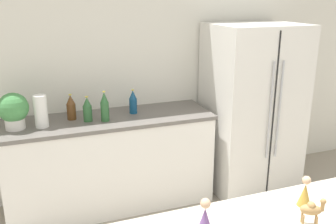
{
  "coord_description": "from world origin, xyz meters",
  "views": [
    {
      "loc": [
        -1.09,
        -0.86,
        1.98
      ],
      "look_at": [
        -0.27,
        1.36,
        1.23
      ],
      "focal_mm": 40.0,
      "sensor_mm": 36.0,
      "label": 1
    }
  ],
  "objects": [
    {
      "name": "wall_back",
      "position": [
        0.0,
        2.73,
        1.27
      ],
      "size": [
        8.0,
        0.06,
        2.55
      ],
      "color": "silver",
      "rests_on": "ground_plane"
    },
    {
      "name": "back_counter",
      "position": [
        -0.48,
        2.4,
        0.45
      ],
      "size": [
        1.93,
        0.63,
        0.89
      ],
      "color": "white",
      "rests_on": "ground_plane"
    },
    {
      "name": "refrigerator",
      "position": [
        0.99,
        2.31,
        0.85
      ],
      "size": [
        0.88,
        0.77,
        1.71
      ],
      "color": "silver",
      "rests_on": "ground_plane"
    },
    {
      "name": "potted_plant",
      "position": [
        -1.27,
        2.37,
        1.06
      ],
      "size": [
        0.25,
        0.25,
        0.31
      ],
      "color": "silver",
      "rests_on": "back_counter"
    },
    {
      "name": "paper_towel_roll",
      "position": [
        -1.06,
        2.34,
        1.03
      ],
      "size": [
        0.11,
        0.11,
        0.28
      ],
      "color": "white",
      "rests_on": "back_counter"
    },
    {
      "name": "back_bottle_0",
      "position": [
        -0.23,
        2.45,
        1.0
      ],
      "size": [
        0.07,
        0.07,
        0.23
      ],
      "color": "navy",
      "rests_on": "back_counter"
    },
    {
      "name": "back_bottle_1",
      "position": [
        -0.67,
        2.36,
        1.0
      ],
      "size": [
        0.08,
        0.08,
        0.23
      ],
      "color": "#2D6033",
      "rests_on": "back_counter"
    },
    {
      "name": "back_bottle_2",
      "position": [
        -0.52,
        2.31,
        1.02
      ],
      "size": [
        0.08,
        0.08,
        0.27
      ],
      "color": "#2D6033",
      "rests_on": "back_counter"
    },
    {
      "name": "back_bottle_3",
      "position": [
        -0.8,
        2.46,
        1.01
      ],
      "size": [
        0.08,
        0.08,
        0.24
      ],
      "color": "brown",
      "rests_on": "back_counter"
    },
    {
      "name": "camel_figurine",
      "position": [
        -0.01,
        0.26,
        1.09
      ],
      "size": [
        0.11,
        0.09,
        0.13
      ],
      "color": "#A87F4C",
      "rests_on": "bar_counter"
    },
    {
      "name": "wise_man_figurine_blue",
      "position": [
        -0.47,
        0.37,
        1.08
      ],
      "size": [
        0.07,
        0.07,
        0.16
      ],
      "color": "#6B4784",
      "rests_on": "bar_counter"
    },
    {
      "name": "wise_man_figurine_crimson",
      "position": [
        0.07,
        0.4,
        1.08
      ],
      "size": [
        0.07,
        0.07,
        0.15
      ],
      "color": "#B28933",
      "rests_on": "bar_counter"
    }
  ]
}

